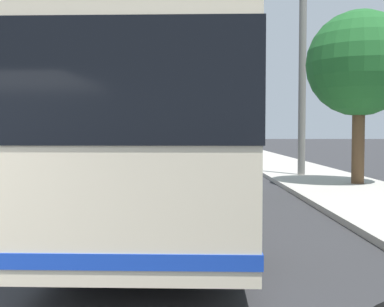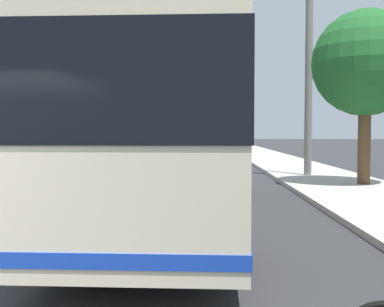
# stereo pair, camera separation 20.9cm
# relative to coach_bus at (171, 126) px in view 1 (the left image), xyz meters

# --- Properties ---
(sidewalk_curb) EXTENTS (110.00, 3.60, 0.14)m
(sidewalk_curb) POSITION_rel_coach_bus_xyz_m (2.71, -5.20, -1.88)
(sidewalk_curb) COLOR #B2ADA3
(sidewalk_curb) RESTS_ON ground
(lane_divider_line) EXTENTS (110.00, 0.16, 0.01)m
(lane_divider_line) POSITION_rel_coach_bus_xyz_m (2.71, 2.26, -1.95)
(lane_divider_line) COLOR silver
(lane_divider_line) RESTS_ON ground
(coach_bus) EXTENTS (11.09, 2.94, 3.44)m
(coach_bus) POSITION_rel_coach_bus_xyz_m (0.00, 0.00, 0.00)
(coach_bus) COLOR beige
(coach_bus) RESTS_ON ground
(car_behind_bus) EXTENTS (4.46, 1.98, 1.50)m
(car_behind_bus) POSITION_rel_coach_bus_xyz_m (34.52, -0.09, -1.24)
(car_behind_bus) COLOR #2D7238
(car_behind_bus) RESTS_ON ground
(car_far_distant) EXTENTS (4.65, 2.10, 1.44)m
(car_far_distant) POSITION_rel_coach_bus_xyz_m (37.33, 4.13, -1.26)
(car_far_distant) COLOR gold
(car_far_distant) RESTS_ON ground
(car_ahead_same_lane) EXTENTS (4.16, 1.91, 1.49)m
(car_ahead_same_lane) POSITION_rel_coach_bus_xyz_m (22.73, 4.50, -1.24)
(car_ahead_same_lane) COLOR black
(car_ahead_same_lane) RESTS_ON ground
(car_oncoming) EXTENTS (4.39, 1.96, 1.57)m
(car_oncoming) POSITION_rel_coach_bus_xyz_m (42.22, 5.37, -1.22)
(car_oncoming) COLOR #2D7238
(car_oncoming) RESTS_ON ground
(roadside_tree_mid_block) EXTENTS (3.40, 3.40, 5.74)m
(roadside_tree_mid_block) POSITION_rel_coach_bus_xyz_m (5.45, -5.87, 2.06)
(roadside_tree_mid_block) COLOR brown
(roadside_tree_mid_block) RESTS_ON ground
(utility_pole) EXTENTS (0.29, 0.29, 8.60)m
(utility_pole) POSITION_rel_coach_bus_xyz_m (8.64, -4.78, 2.35)
(utility_pole) COLOR slate
(utility_pole) RESTS_ON ground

